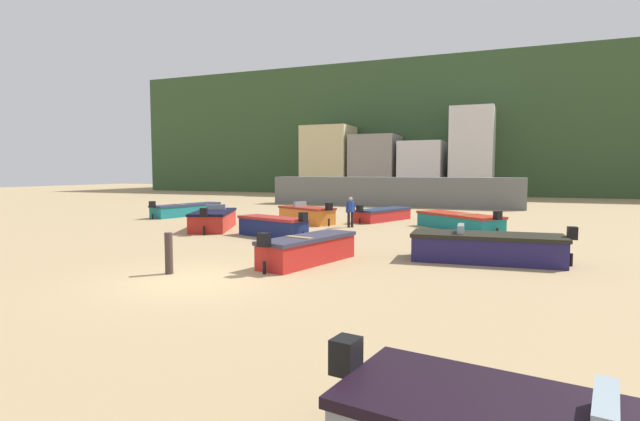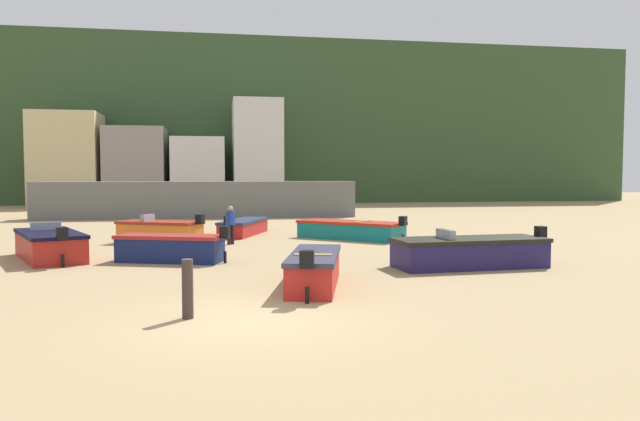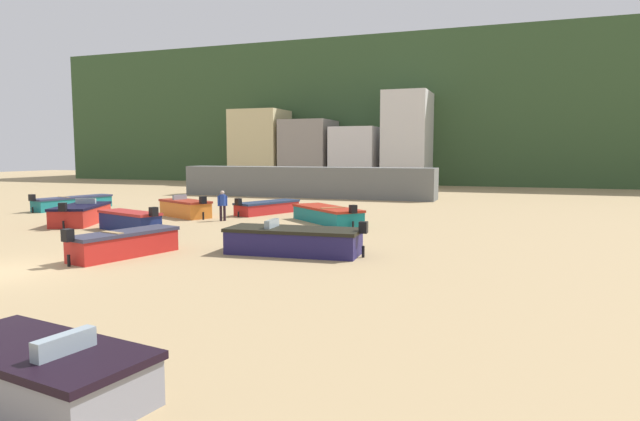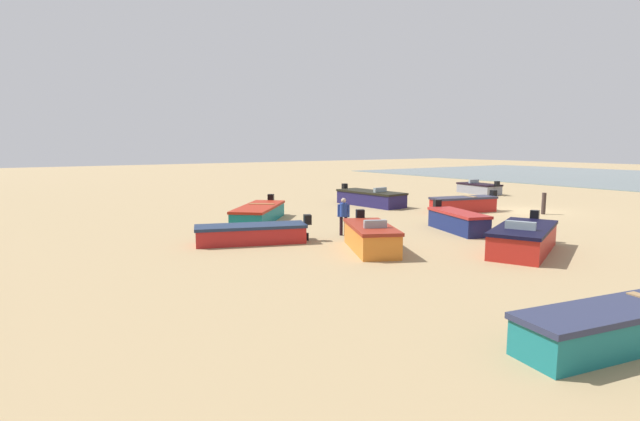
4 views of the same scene
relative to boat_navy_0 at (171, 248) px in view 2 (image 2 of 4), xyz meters
The scene contains 16 objects.
ground_plane 8.95m from the boat_navy_0, 76.07° to the right, with size 160.00×160.00×0.00m, color tan.
headland_hill 57.93m from the boat_navy_0, 87.85° to the left, with size 90.00×32.00×17.05m, color #334E2B.
harbor_pier 21.34m from the boat_navy_0, 89.05° to the left, with size 21.32×2.40×2.48m, color slate.
townhouse_far_left 40.02m from the boat_navy_0, 107.39° to the left, with size 5.88×5.38×8.61m, color #D2C08A.
townhouse_centre_left 38.75m from the boat_navy_0, 98.68° to the left, with size 5.41×5.70×7.33m, color gray.
townhouse_centre 38.68m from the boat_navy_0, 90.20° to the left, with size 4.91×6.51×6.44m, color silver.
townhouse_far_right 39.38m from the boat_navy_0, 81.95° to the left, with size 4.63×6.81×10.10m, color silver.
boat_navy_0 is the anchor object (origin of this frame).
boat_navy_2 9.81m from the boat_navy_0, 16.64° to the right, with size 5.15×2.10×1.25m.
boat_red_3 9.28m from the boat_navy_0, 72.33° to the left, with size 2.74×4.60×1.06m.
boat_orange_4 5.84m from the boat_navy_0, 98.35° to the left, with size 3.81×2.87×1.27m.
boat_teal_5 9.71m from the boat_navy_0, 38.87° to the left, with size 4.78×4.54×1.13m.
boat_red_6 4.41m from the boat_navy_0, 161.51° to the left, with size 3.35×4.68×1.27m.
boat_red_7 6.65m from the boat_navy_0, 52.74° to the right, with size 2.12×4.27×1.21m.
mooring_post_near_water 8.36m from the boat_navy_0, 83.62° to the right, with size 0.23×0.23×1.21m, color #3D2F2C.
beach_walker_foreground 5.29m from the boat_navy_0, 66.45° to the left, with size 0.48×0.48×1.62m.
Camera 2 is at (-0.63, -12.02, 2.91)m, focal length 33.95 mm.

